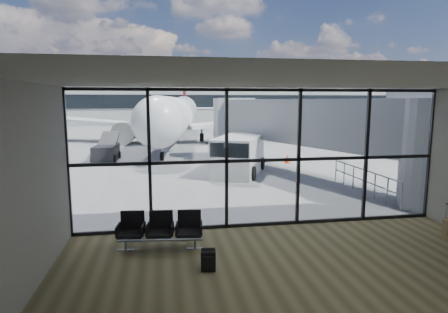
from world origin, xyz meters
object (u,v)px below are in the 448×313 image
object	(u,v)px
airliner	(177,115)
mobile_stairs	(15,164)
service_van	(239,155)
seating_row	(161,228)
belt_loader	(106,151)
backpack	(208,261)

from	to	relation	value
airliner	mobile_stairs	world-z (taller)	airliner
airliner	service_van	distance (m)	19.00
seating_row	belt_loader	distance (m)	17.06
seating_row	airliner	world-z (taller)	airliner
seating_row	service_van	bearing A→B (deg)	73.42
belt_loader	seating_row	bearing A→B (deg)	-74.82
backpack	belt_loader	world-z (taller)	belt_loader
mobile_stairs	belt_loader	bearing A→B (deg)	62.62
seating_row	airliner	xyz separation A→B (m)	(1.65, 28.91, 2.12)
airliner	belt_loader	bearing A→B (deg)	-106.94
airliner	belt_loader	distance (m)	13.57
belt_loader	mobile_stairs	xyz separation A→B (m)	(-4.39, -4.29, -0.04)
belt_loader	mobile_stairs	size ratio (longest dim) A/B	1.08
service_van	mobile_stairs	bearing A→B (deg)	-166.13
belt_loader	backpack	bearing A→B (deg)	-72.57
backpack	belt_loader	size ratio (longest dim) A/B	0.13
mobile_stairs	airliner	bearing A→B (deg)	77.64
seating_row	mobile_stairs	world-z (taller)	mobile_stairs
airliner	belt_loader	size ratio (longest dim) A/B	8.43
airliner	service_van	world-z (taller)	airliner
service_van	mobile_stairs	xyz separation A→B (m)	(-12.46, 2.19, -0.51)
backpack	airliner	bearing A→B (deg)	96.30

